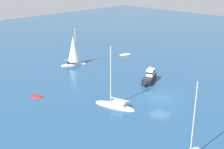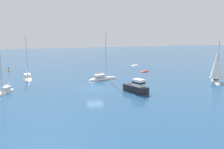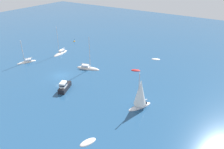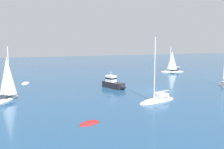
{
  "view_description": "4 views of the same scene",
  "coord_description": "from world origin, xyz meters",
  "px_view_note": "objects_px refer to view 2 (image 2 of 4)",
  "views": [
    {
      "loc": [
        31.52,
        21.62,
        17.15
      ],
      "look_at": [
        2.08,
        -7.64,
        2.18
      ],
      "focal_mm": 46.98,
      "sensor_mm": 36.0,
      "label": 1
    },
    {
      "loc": [
        -39.12,
        7.98,
        9.36
      ],
      "look_at": [
        0.53,
        -2.84,
        1.93
      ],
      "focal_mm": 42.76,
      "sensor_mm": 36.0,
      "label": 2
    },
    {
      "loc": [
        -31.06,
        -34.95,
        23.32
      ],
      "look_at": [
        5.98,
        -10.2,
        0.67
      ],
      "focal_mm": 35.33,
      "sensor_mm": 36.0,
      "label": 3
    },
    {
      "loc": [
        35.1,
        -18.61,
        8.01
      ],
      "look_at": [
        -5.12,
        -4.98,
        2.04
      ],
      "focal_mm": 41.57,
      "sensor_mm": 36.0,
      "label": 4
    }
  ],
  "objects_px": {
    "dinghy_1": "(145,72)",
    "sailboat": "(103,79)",
    "powerboat": "(135,87)",
    "sailboat_1": "(217,67)",
    "sloop": "(28,79)",
    "dinghy": "(135,66)",
    "sloop_1": "(5,92)",
    "channel_buoy": "(9,71)"
  },
  "relations": [
    {
      "from": "dinghy_1",
      "to": "sailboat",
      "type": "relative_size",
      "value": 0.29
    },
    {
      "from": "dinghy_1",
      "to": "powerboat",
      "type": "relative_size",
      "value": 0.49
    },
    {
      "from": "dinghy_1",
      "to": "powerboat",
      "type": "xyz_separation_m",
      "value": [
        -15.88,
        7.94,
        0.75
      ]
    },
    {
      "from": "powerboat",
      "to": "sailboat_1",
      "type": "relative_size",
      "value": 0.7
    },
    {
      "from": "sloop",
      "to": "dinghy",
      "type": "bearing_deg",
      "value": 107.7
    },
    {
      "from": "powerboat",
      "to": "sloop_1",
      "type": "relative_size",
      "value": 0.8
    },
    {
      "from": "sloop_1",
      "to": "sailboat",
      "type": "relative_size",
      "value": 0.74
    },
    {
      "from": "sloop_1",
      "to": "sailboat_1",
      "type": "relative_size",
      "value": 0.87
    },
    {
      "from": "dinghy_1",
      "to": "powerboat",
      "type": "height_order",
      "value": "powerboat"
    },
    {
      "from": "powerboat",
      "to": "sailboat",
      "type": "bearing_deg",
      "value": -9.5
    },
    {
      "from": "powerboat",
      "to": "sloop_1",
      "type": "distance_m",
      "value": 18.67
    },
    {
      "from": "dinghy",
      "to": "sloop_1",
      "type": "relative_size",
      "value": 0.4
    },
    {
      "from": "sloop",
      "to": "sloop_1",
      "type": "height_order",
      "value": "sloop"
    },
    {
      "from": "dinghy",
      "to": "sloop_1",
      "type": "height_order",
      "value": "sloop_1"
    },
    {
      "from": "dinghy",
      "to": "sailboat",
      "type": "distance_m",
      "value": 18.75
    },
    {
      "from": "powerboat",
      "to": "channel_buoy",
      "type": "bearing_deg",
      "value": 16.59
    },
    {
      "from": "dinghy",
      "to": "sailboat_1",
      "type": "relative_size",
      "value": 0.35
    },
    {
      "from": "sloop",
      "to": "channel_buoy",
      "type": "distance_m",
      "value": 11.18
    },
    {
      "from": "sailboat_1",
      "to": "powerboat",
      "type": "bearing_deg",
      "value": -54.51
    },
    {
      "from": "sailboat",
      "to": "channel_buoy",
      "type": "relative_size",
      "value": 7.11
    },
    {
      "from": "dinghy_1",
      "to": "channel_buoy",
      "type": "bearing_deg",
      "value": 138.8
    },
    {
      "from": "sloop",
      "to": "sailboat",
      "type": "bearing_deg",
      "value": 67.79
    },
    {
      "from": "sloop",
      "to": "channel_buoy",
      "type": "relative_size",
      "value": 6.85
    },
    {
      "from": "sailboat",
      "to": "sloop_1",
      "type": "bearing_deg",
      "value": -175.92
    },
    {
      "from": "dinghy",
      "to": "sloop",
      "type": "distance_m",
      "value": 26.98
    },
    {
      "from": "sloop",
      "to": "sailboat_1",
      "type": "relative_size",
      "value": 1.13
    },
    {
      "from": "powerboat",
      "to": "sailboat",
      "type": "relative_size",
      "value": 0.59
    },
    {
      "from": "dinghy_1",
      "to": "sailboat_1",
      "type": "xyz_separation_m",
      "value": [
        -13.02,
        -7.77,
        2.57
      ]
    },
    {
      "from": "dinghy",
      "to": "dinghy_1",
      "type": "xyz_separation_m",
      "value": [
        -9.17,
        1.23,
        0.0
      ]
    },
    {
      "from": "sloop",
      "to": "sailboat_1",
      "type": "bearing_deg",
      "value": 63.65
    },
    {
      "from": "sailboat",
      "to": "channel_buoy",
      "type": "bearing_deg",
      "value": 124.6
    },
    {
      "from": "dinghy",
      "to": "dinghy_1",
      "type": "distance_m",
      "value": 9.25
    },
    {
      "from": "sailboat_1",
      "to": "channel_buoy",
      "type": "xyz_separation_m",
      "value": [
        21.28,
        35.26,
        -2.56
      ]
    },
    {
      "from": "dinghy_1",
      "to": "channel_buoy",
      "type": "distance_m",
      "value": 28.71
    },
    {
      "from": "dinghy",
      "to": "channel_buoy",
      "type": "height_order",
      "value": "channel_buoy"
    },
    {
      "from": "sloop_1",
      "to": "channel_buoy",
      "type": "distance_m",
      "value": 19.88
    },
    {
      "from": "sailboat_1",
      "to": "channel_buoy",
      "type": "distance_m",
      "value": 41.27
    },
    {
      "from": "sloop",
      "to": "powerboat",
      "type": "distance_m",
      "value": 20.65
    },
    {
      "from": "channel_buoy",
      "to": "powerboat",
      "type": "bearing_deg",
      "value": -141.0
    },
    {
      "from": "sloop",
      "to": "sailboat_1",
      "type": "xyz_separation_m",
      "value": [
        -10.93,
        -31.06,
        2.45
      ]
    },
    {
      "from": "dinghy_1",
      "to": "sloop",
      "type": "bearing_deg",
      "value": 160.66
    },
    {
      "from": "dinghy",
      "to": "sloop",
      "type": "relative_size",
      "value": 0.31
    }
  ]
}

